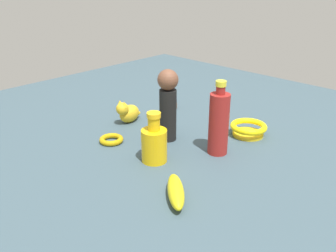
# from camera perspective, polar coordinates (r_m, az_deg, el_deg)

# --- Properties ---
(ground) EXTENTS (2.00, 2.00, 0.00)m
(ground) POSITION_cam_1_polar(r_m,az_deg,el_deg) (1.29, 0.00, -2.66)
(ground) COLOR #384C56
(cat_figurine) EXTENTS (0.07, 0.12, 0.10)m
(cat_figurine) POSITION_cam_1_polar(r_m,az_deg,el_deg) (1.45, -6.15, 2.10)
(cat_figurine) COLOR gold
(cat_figurine) RESTS_ON ground
(nail_polish_jar) EXTENTS (0.04, 0.04, 0.04)m
(nail_polish_jar) POSITION_cam_1_polar(r_m,az_deg,el_deg) (1.60, 0.73, 3.36)
(nail_polish_jar) COLOR brown
(nail_polish_jar) RESTS_ON ground
(bottle_short) EXTENTS (0.08, 0.08, 0.16)m
(bottle_short) POSITION_cam_1_polar(r_m,az_deg,el_deg) (1.15, -2.11, -2.58)
(bottle_short) COLOR gold
(bottle_short) RESTS_ON ground
(person_figure_adult) EXTENTS (0.07, 0.07, 0.25)m
(person_figure_adult) POSITION_cam_1_polar(r_m,az_deg,el_deg) (1.27, -0.01, 3.55)
(person_figure_adult) COLOR black
(person_figure_adult) RESTS_ON ground
(bangle) EXTENTS (0.08, 0.08, 0.02)m
(bangle) POSITION_cam_1_polar(r_m,az_deg,el_deg) (1.31, -8.59, -2.04)
(bangle) COLOR #B48F0C
(bangle) RESTS_ON ground
(bottle_tall) EXTENTS (0.06, 0.06, 0.24)m
(bottle_tall) POSITION_cam_1_polar(r_m,az_deg,el_deg) (1.19, 7.71, 0.51)
(bottle_tall) COLOR maroon
(bottle_tall) RESTS_ON ground
(bowl) EXTENTS (0.13, 0.13, 0.04)m
(bowl) POSITION_cam_1_polar(r_m,az_deg,el_deg) (1.37, 12.10, -0.36)
(bowl) COLOR gold
(bowl) RESTS_ON ground
(banana) EXTENTS (0.15, 0.14, 0.04)m
(banana) POSITION_cam_1_polar(r_m,az_deg,el_deg) (0.99, 1.19, -9.87)
(banana) COLOR gold
(banana) RESTS_ON ground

